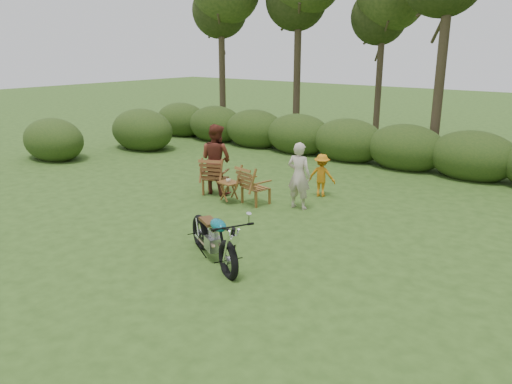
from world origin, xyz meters
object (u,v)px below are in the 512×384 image
Objects in this scene: side_table at (229,192)px; adult_b at (217,193)px; cup at (228,180)px; lawn_chair_left at (216,193)px; motorcycle at (214,260)px; lawn_chair_right at (256,203)px; adult_a at (298,208)px; child at (321,196)px.

adult_b is (-0.80, 0.43, -0.26)m from side_table.
side_table is at bearing 67.32° from cup.
lawn_chair_left is at bearing 154.22° from side_table.
cup reaches higher than motorcycle.
lawn_chair_right is at bearing 30.55° from side_table.
adult_a is at bearing 163.37° from lawn_chair_left.
lawn_chair_right is 0.86× the size of child.
motorcycle is 3.48m from cup.
cup is (-0.58, -0.35, 0.57)m from lawn_chair_right.
lawn_chair_right is 1.78m from child.
lawn_chair_left is at bearing 16.51° from child.
cup is at bearing 34.81° from child.
adult_a is at bearing 77.71° from child.
lawn_chair_left is 0.54× the size of adult_b.
cup is 1.82m from adult_a.
adult_a reaches higher than lawn_chair_left.
motorcycle reaches higher than child.
lawn_chair_right is at bearing 154.72° from lawn_chair_left.
adult_a is (-0.44, 3.45, 0.00)m from motorcycle.
lawn_chair_left is 1.04m from cup.
child is at bearing 50.99° from cup.
motorcycle is 2.03× the size of lawn_chair_left.
adult_a is (2.38, 0.28, 0.00)m from lawn_chair_left.
side_table is (-2.03, 2.79, 0.26)m from motorcycle.
cup reaches higher than child.
motorcycle reaches higher than side_table.
child is (2.30, 1.47, 0.00)m from lawn_chair_left.
side_table is 0.33× the size of adult_a.
side_table is 0.31m from cup.
motorcycle is 2.10× the size of lawn_chair_right.
cup reaches higher than lawn_chair_right.
lawn_chair_right is (-1.46, 3.12, 0.00)m from motorcycle.
adult_a reaches higher than motorcycle.
side_table is (-0.57, -0.34, 0.26)m from lawn_chair_right.
side_table is at bearing 34.68° from child.
adult_b is 1.65× the size of child.
adult_b is at bearing 7.17° from lawn_chair_right.
lawn_chair_left is at bearing 153.02° from cup.
motorcycle is 3.80× the size of side_table.
lawn_chair_right is 1.07m from adult_a.
lawn_chair_left is (-1.36, 0.04, 0.00)m from lawn_chair_right.
motorcycle is at bearing -53.69° from cup.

